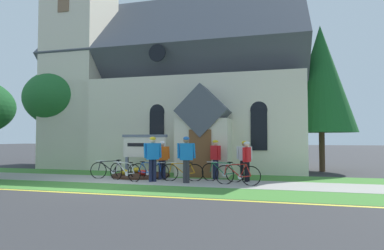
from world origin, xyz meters
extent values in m
plane|color=#333335|center=(0.00, 4.00, 0.00)|extent=(140.00, 140.00, 0.00)
cube|color=#99968E|center=(0.39, 1.48, 0.01)|extent=(32.00, 2.17, 0.01)
cube|color=#427F33|center=(0.39, -0.59, 0.00)|extent=(32.00, 1.97, 0.01)
cube|color=#427F33|center=(0.39, 3.61, 0.00)|extent=(24.00, 2.08, 0.01)
cube|color=yellow|center=(0.39, -1.72, 0.00)|extent=(28.00, 0.16, 0.01)
cube|color=beige|center=(0.39, 8.79, 2.45)|extent=(14.50, 8.29, 4.91)
cube|color=#4C515B|center=(0.39, 8.79, 6.59)|extent=(15.00, 8.44, 8.44)
cube|color=beige|center=(-5.20, 6.30, 5.85)|extent=(3.31, 3.31, 11.70)
cube|color=#7F6047|center=(-5.20, 4.63, 9.38)|extent=(0.70, 0.06, 1.20)
cube|color=beige|center=(3.00, 3.85, 1.30)|extent=(2.40, 1.60, 2.60)
cube|color=#4C515B|center=(3.00, 3.85, 2.95)|extent=(2.40, 1.80, 2.40)
cube|color=brown|center=(3.00, 3.03, 1.05)|extent=(1.00, 0.06, 2.10)
cube|color=black|center=(0.39, 4.62, 2.10)|extent=(0.76, 0.06, 1.90)
cone|color=black|center=(0.39, 4.62, 3.05)|extent=(0.80, 0.06, 0.80)
cube|color=black|center=(5.47, 4.62, 2.10)|extent=(0.76, 0.06, 1.90)
cone|color=black|center=(5.47, 4.62, 3.05)|extent=(0.80, 0.06, 0.80)
cylinder|color=black|center=(0.39, 4.62, 6.08)|extent=(0.90, 0.06, 0.90)
cube|color=slate|center=(-0.53, 3.16, 0.42)|extent=(0.12, 0.12, 0.84)
cube|color=slate|center=(1.23, 3.11, 0.42)|extent=(0.12, 0.12, 0.84)
cube|color=silver|center=(0.35, 3.14, 1.30)|extent=(2.11, 0.14, 0.93)
cube|color=slate|center=(0.35, 3.14, 1.83)|extent=(2.23, 0.19, 0.12)
cube|color=black|center=(0.35, 3.09, 1.41)|extent=(1.68, 0.06, 0.16)
cylinder|color=#382319|center=(0.35, 2.77, 0.05)|extent=(2.59, 2.59, 0.10)
ellipsoid|color=gold|center=(0.89, 2.73, 0.22)|extent=(0.36, 0.36, 0.24)
ellipsoid|color=red|center=(0.67, 3.27, 0.22)|extent=(0.36, 0.36, 0.24)
ellipsoid|color=gold|center=(-0.16, 3.43, 0.22)|extent=(0.36, 0.36, 0.24)
ellipsoid|color=gold|center=(-0.26, 2.38, 0.22)|extent=(0.36, 0.36, 0.24)
ellipsoid|color=red|center=(0.60, 2.40, 0.22)|extent=(0.36, 0.36, 0.24)
torus|color=black|center=(4.64, 1.93, 0.35)|extent=(0.73, 0.16, 0.74)
torus|color=black|center=(3.64, 2.11, 0.35)|extent=(0.73, 0.16, 0.74)
cylinder|color=#19723F|center=(3.98, 2.05, 0.52)|extent=(0.55, 0.13, 0.47)
cylinder|color=#19723F|center=(4.09, 2.03, 0.74)|extent=(0.75, 0.16, 0.04)
cylinder|color=#19723F|center=(4.35, 1.99, 0.52)|extent=(0.26, 0.08, 0.45)
cylinder|color=#19723F|center=(4.44, 1.97, 0.32)|extent=(0.41, 0.11, 0.09)
cylinder|color=#19723F|center=(4.55, 1.95, 0.54)|extent=(0.22, 0.07, 0.40)
cylinder|color=#19723F|center=(3.68, 2.10, 0.55)|extent=(0.12, 0.06, 0.40)
ellipsoid|color=black|center=(4.46, 1.97, 0.77)|extent=(0.25, 0.12, 0.05)
cylinder|color=silver|center=(3.72, 2.10, 0.76)|extent=(0.44, 0.10, 0.03)
cylinder|color=silver|center=(4.24, 2.00, 0.30)|extent=(0.18, 0.05, 0.18)
torus|color=black|center=(0.65, 1.79, 0.33)|extent=(0.70, 0.09, 0.70)
torus|color=black|center=(1.63, 1.87, 0.33)|extent=(0.70, 0.09, 0.70)
cylinder|color=#194CA5|center=(1.30, 1.84, 0.49)|extent=(0.53, 0.08, 0.44)
cylinder|color=#194CA5|center=(1.19, 1.83, 0.70)|extent=(0.73, 0.10, 0.05)
cylinder|color=#194CA5|center=(0.93, 1.81, 0.50)|extent=(0.25, 0.06, 0.44)
cylinder|color=#194CA5|center=(0.84, 1.80, 0.31)|extent=(0.40, 0.07, 0.09)
cylinder|color=#194CA5|center=(0.74, 1.79, 0.52)|extent=(0.21, 0.05, 0.39)
cylinder|color=#194CA5|center=(1.59, 1.86, 0.51)|extent=(0.12, 0.05, 0.37)
ellipsoid|color=black|center=(0.82, 1.80, 0.74)|extent=(0.25, 0.10, 0.05)
cylinder|color=silver|center=(1.55, 1.86, 0.71)|extent=(0.44, 0.06, 0.03)
cylinder|color=silver|center=(1.04, 1.82, 0.28)|extent=(0.18, 0.03, 0.18)
torus|color=black|center=(3.06, 1.83, 0.34)|extent=(0.71, 0.16, 0.71)
torus|color=black|center=(2.07, 1.66, 0.34)|extent=(0.71, 0.16, 0.71)
cylinder|color=orange|center=(2.41, 1.72, 0.50)|extent=(0.55, 0.13, 0.46)
cylinder|color=orange|center=(2.52, 1.73, 0.71)|extent=(0.75, 0.16, 0.05)
cylinder|color=orange|center=(2.78, 1.78, 0.49)|extent=(0.26, 0.08, 0.43)
cylinder|color=orange|center=(2.87, 1.80, 0.31)|extent=(0.41, 0.11, 0.09)
cylinder|color=orange|center=(2.97, 1.81, 0.52)|extent=(0.22, 0.07, 0.38)
cylinder|color=orange|center=(2.11, 1.66, 0.53)|extent=(0.12, 0.06, 0.38)
ellipsoid|color=black|center=(2.89, 1.80, 0.73)|extent=(0.25, 0.12, 0.05)
cylinder|color=silver|center=(2.15, 1.67, 0.73)|extent=(0.44, 0.10, 0.03)
cylinder|color=silver|center=(2.67, 1.76, 0.29)|extent=(0.18, 0.05, 0.18)
torus|color=black|center=(-0.07, 1.86, 0.34)|extent=(0.71, 0.16, 0.71)
torus|color=black|center=(-1.14, 1.67, 0.34)|extent=(0.71, 0.16, 0.71)
cylinder|color=black|center=(-0.77, 1.73, 0.51)|extent=(0.58, 0.14, 0.47)
cylinder|color=black|center=(-0.66, 1.75, 0.74)|extent=(0.79, 0.18, 0.07)
cylinder|color=black|center=(-0.38, 1.80, 0.52)|extent=(0.27, 0.08, 0.49)
cylinder|color=black|center=(-0.29, 1.82, 0.31)|extent=(0.44, 0.11, 0.09)
cylinder|color=black|center=(-0.17, 1.84, 0.55)|extent=(0.23, 0.08, 0.43)
cylinder|color=black|center=(-1.09, 1.68, 0.53)|extent=(0.13, 0.06, 0.40)
ellipsoid|color=black|center=(-0.26, 1.83, 0.79)|extent=(0.25, 0.12, 0.05)
cylinder|color=silver|center=(-1.05, 1.68, 0.75)|extent=(0.44, 0.11, 0.03)
cylinder|color=silver|center=(-0.50, 1.78, 0.29)|extent=(0.18, 0.05, 0.18)
torus|color=black|center=(5.32, 1.20, 0.35)|extent=(0.73, 0.12, 0.73)
torus|color=black|center=(4.34, 1.31, 0.35)|extent=(0.73, 0.12, 0.73)
cylinder|color=#A51E19|center=(4.67, 1.27, 0.51)|extent=(0.54, 0.10, 0.45)
cylinder|color=#A51E19|center=(4.78, 1.26, 0.75)|extent=(0.73, 0.12, 0.09)
cylinder|color=#A51E19|center=(5.04, 1.23, 0.54)|extent=(0.25, 0.06, 0.49)
cylinder|color=#A51E19|center=(5.13, 1.22, 0.32)|extent=(0.40, 0.08, 0.09)
cylinder|color=#A51E19|center=(5.23, 1.21, 0.56)|extent=(0.21, 0.06, 0.44)
cylinder|color=#A51E19|center=(4.38, 1.31, 0.53)|extent=(0.12, 0.05, 0.38)
ellipsoid|color=black|center=(5.14, 1.22, 0.81)|extent=(0.25, 0.11, 0.05)
cylinder|color=silver|center=(4.42, 1.30, 0.74)|extent=(0.44, 0.08, 0.03)
cylinder|color=silver|center=(4.93, 1.24, 0.30)|extent=(0.18, 0.04, 0.18)
torus|color=black|center=(0.80, 1.06, 0.34)|extent=(0.68, 0.30, 0.72)
torus|color=black|center=(-0.19, 1.45, 0.34)|extent=(0.68, 0.30, 0.72)
cylinder|color=#B7B7BC|center=(0.15, 1.31, 0.51)|extent=(0.55, 0.24, 0.46)
cylinder|color=#B7B7BC|center=(0.25, 1.27, 0.72)|extent=(0.74, 0.32, 0.04)
cylinder|color=#B7B7BC|center=(0.51, 1.17, 0.50)|extent=(0.26, 0.13, 0.45)
cylinder|color=#B7B7BC|center=(0.60, 1.14, 0.32)|extent=(0.41, 0.19, 0.09)
cylinder|color=#B7B7BC|center=(0.71, 1.10, 0.53)|extent=(0.22, 0.11, 0.39)
cylinder|color=#B7B7BC|center=(-0.15, 1.43, 0.53)|extent=(0.12, 0.08, 0.39)
ellipsoid|color=black|center=(0.62, 1.13, 0.75)|extent=(0.25, 0.16, 0.05)
cylinder|color=silver|center=(-0.11, 1.42, 0.74)|extent=(0.42, 0.19, 0.03)
cylinder|color=silver|center=(0.40, 1.21, 0.29)|extent=(0.17, 0.08, 0.18)
cylinder|color=#191E38|center=(3.81, 2.60, 0.41)|extent=(0.15, 0.15, 0.81)
cylinder|color=#191E38|center=(3.71, 2.70, 0.41)|extent=(0.15, 0.15, 0.81)
cube|color=red|center=(3.76, 2.65, 1.11)|extent=(0.48, 0.45, 0.59)
sphere|color=beige|center=(3.76, 2.65, 1.51)|extent=(0.21, 0.21, 0.21)
ellipsoid|color=gold|center=(3.76, 2.65, 1.57)|extent=(0.34, 0.34, 0.15)
cylinder|color=red|center=(3.94, 2.44, 1.14)|extent=(0.09, 0.18, 0.54)
cylinder|color=red|center=(3.58, 2.87, 1.14)|extent=(0.09, 0.19, 0.54)
cylinder|color=black|center=(5.08, 2.12, 0.39)|extent=(0.15, 0.15, 0.79)
cylinder|color=black|center=(5.12, 2.31, 0.39)|extent=(0.15, 0.15, 0.79)
cube|color=red|center=(5.10, 2.21, 1.07)|extent=(0.30, 0.48, 0.57)
sphere|color=beige|center=(5.10, 2.21, 1.46)|extent=(0.20, 0.20, 0.20)
ellipsoid|color=silver|center=(5.10, 2.21, 1.52)|extent=(0.30, 0.27, 0.14)
cylinder|color=red|center=(4.99, 1.96, 1.10)|extent=(0.09, 0.11, 0.52)
cylinder|color=red|center=(5.20, 2.47, 1.10)|extent=(0.09, 0.11, 0.52)
cylinder|color=#191E38|center=(1.63, 2.19, 0.40)|extent=(0.15, 0.15, 0.79)
cylinder|color=#191E38|center=(1.52, 2.08, 0.40)|extent=(0.15, 0.15, 0.79)
cube|color=#E55914|center=(1.58, 2.14, 1.08)|extent=(0.46, 0.45, 0.58)
sphere|color=tan|center=(1.58, 2.14, 1.47)|extent=(0.20, 0.20, 0.20)
ellipsoid|color=silver|center=(1.58, 2.14, 1.52)|extent=(0.33, 0.33, 0.14)
cylinder|color=#E55914|center=(1.80, 2.29, 1.11)|extent=(0.09, 0.18, 0.53)
cylinder|color=#E55914|center=(1.35, 1.98, 1.11)|extent=(0.09, 0.09, 0.52)
cylinder|color=#191E38|center=(1.56, 1.30, 0.44)|extent=(0.15, 0.15, 0.88)
cylinder|color=#191E38|center=(1.43, 1.21, 0.44)|extent=(0.15, 0.15, 0.88)
cube|color=blue|center=(1.49, 1.25, 1.20)|extent=(0.52, 0.45, 0.64)
sphere|color=beige|center=(1.49, 1.25, 1.64)|extent=(0.23, 0.23, 0.23)
ellipsoid|color=gold|center=(1.49, 1.25, 1.70)|extent=(0.36, 0.37, 0.16)
cylinder|color=blue|center=(1.76, 1.39, 1.23)|extent=(0.09, 0.15, 0.58)
cylinder|color=blue|center=(1.23, 1.12, 1.23)|extent=(0.09, 0.15, 0.58)
cylinder|color=black|center=(5.04, 2.80, 0.40)|extent=(0.15, 0.15, 0.80)
cylinder|color=black|center=(4.85, 2.78, 0.40)|extent=(0.15, 0.15, 0.80)
cube|color=silver|center=(4.95, 2.79, 1.09)|extent=(0.46, 0.24, 0.58)
sphere|color=#936B51|center=(4.95, 2.79, 1.48)|extent=(0.21, 0.21, 0.21)
ellipsoid|color=gold|center=(4.95, 2.79, 1.54)|extent=(0.24, 0.28, 0.14)
cylinder|color=silver|center=(5.22, 2.77, 1.12)|extent=(0.09, 0.11, 0.53)
cylinder|color=silver|center=(4.67, 2.80, 1.12)|extent=(0.09, 0.14, 0.53)
cylinder|color=#2D2D33|center=(2.83, 1.21, 0.44)|extent=(0.15, 0.15, 0.88)
cylinder|color=#2D2D33|center=(2.93, 1.24, 0.44)|extent=(0.15, 0.15, 0.88)
cube|color=blue|center=(2.88, 1.22, 1.21)|extent=(0.54, 0.36, 0.64)
sphere|color=#936B51|center=(2.88, 1.22, 1.64)|extent=(0.23, 0.23, 0.23)
ellipsoid|color=#1E59B2|center=(2.88, 1.22, 1.70)|extent=(0.32, 0.35, 0.16)
cylinder|color=blue|center=(2.59, 1.16, 1.24)|extent=(0.09, 0.13, 0.58)
cylinder|color=blue|center=(3.17, 1.29, 1.24)|extent=(0.09, 0.23, 0.58)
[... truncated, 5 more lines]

